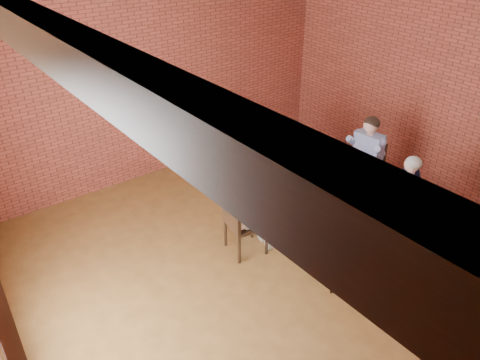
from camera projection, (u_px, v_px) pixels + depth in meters
floor at (301, 278)px, 5.76m from camera, size 7.00×7.00×0.00m
wall_back at (153, 74)px, 7.31m from camera, size 7.00×0.00×7.00m
wall_right at (476, 92)px, 6.60m from camera, size 0.00×7.00×7.00m
ceiling_beam at (43, 37)px, 2.83m from camera, size 0.22×6.90×0.26m
dining_table at (318, 196)px, 6.41m from camera, size 1.23×1.23×0.75m
chair_a at (366, 168)px, 7.12m from camera, size 0.48×0.48×0.95m
diner_a at (365, 160)px, 6.98m from camera, size 0.72×0.61×1.36m
chair_b at (261, 168)px, 7.10m from camera, size 0.51×0.51×0.98m
diner_b at (266, 160)px, 6.95m from camera, size 0.65×0.76×1.41m
chair_c at (239, 219)px, 5.94m from camera, size 0.54×0.54×0.98m
diner_c at (246, 205)px, 5.89m from camera, size 0.80×0.69×1.41m
chair_d at (350, 250)px, 5.40m from camera, size 0.63×0.63×0.99m
diner_d at (349, 232)px, 5.39m from camera, size 0.85×0.90×1.42m
chair_e at (406, 210)px, 6.18m from camera, size 0.55×0.55×0.90m
diner_e at (402, 200)px, 6.12m from camera, size 0.76×0.78×1.27m
plate_a at (329, 166)px, 6.67m from camera, size 0.26×0.26×0.01m
plate_b at (298, 167)px, 6.64m from camera, size 0.26×0.26×0.01m
plate_c at (290, 190)px, 6.10m from camera, size 0.26×0.26×0.01m
plate_d at (350, 191)px, 6.07m from camera, size 0.26×0.26×0.01m
glass_a at (338, 169)px, 6.45m from camera, size 0.07×0.07×0.14m
glass_b at (317, 168)px, 6.49m from camera, size 0.07×0.07×0.14m
glass_c at (289, 176)px, 6.29m from camera, size 0.07×0.07×0.14m
glass_d at (304, 176)px, 6.30m from camera, size 0.07×0.07×0.14m
glass_e at (307, 188)px, 6.02m from camera, size 0.07×0.07×0.14m
glass_f at (336, 188)px, 6.02m from camera, size 0.07×0.07×0.14m
glass_g at (339, 183)px, 6.13m from camera, size 0.07×0.07×0.14m
glass_h at (347, 177)px, 6.26m from camera, size 0.07×0.07×0.14m
smartphone at (350, 178)px, 6.39m from camera, size 0.07×0.13×0.01m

